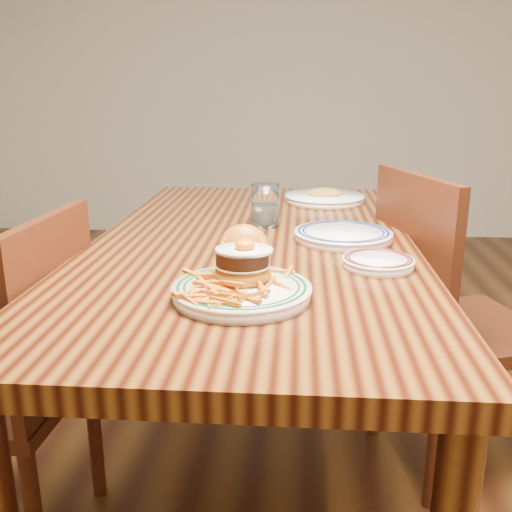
# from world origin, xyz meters

# --- Properties ---
(floor) EXTENTS (6.00, 6.00, 0.00)m
(floor) POSITION_xyz_m (0.00, 0.00, 0.00)
(floor) COLOR black
(floor) RESTS_ON ground
(table) EXTENTS (0.85, 1.60, 0.75)m
(table) POSITION_xyz_m (0.00, 0.00, 0.66)
(table) COLOR black
(table) RESTS_ON floor
(chair_left) EXTENTS (0.42, 0.42, 0.87)m
(chair_left) POSITION_xyz_m (-0.56, -0.28, 0.47)
(chair_left) COLOR #411B0D
(chair_left) RESTS_ON floor
(chair_right) EXTENTS (0.54, 0.54, 0.92)m
(chair_right) POSITION_xyz_m (0.56, 0.12, 0.49)
(chair_right) COLOR #411B0D
(chair_right) RESTS_ON floor
(main_plate) EXTENTS (0.27, 0.28, 0.13)m
(main_plate) POSITION_xyz_m (0.01, -0.43, 0.79)
(main_plate) COLOR white
(main_plate) RESTS_ON table
(side_plate) EXTENTS (0.16, 0.16, 0.02)m
(side_plate) POSITION_xyz_m (0.30, -0.23, 0.76)
(side_plate) COLOR white
(side_plate) RESTS_ON table
(rear_plate) EXTENTS (0.26, 0.26, 0.03)m
(rear_plate) POSITION_xyz_m (0.24, 0.00, 0.77)
(rear_plate) COLOR white
(rear_plate) RESTS_ON table
(water_glass) EXTENTS (0.08, 0.08, 0.12)m
(water_glass) POSITION_xyz_m (0.02, 0.15, 0.80)
(water_glass) COLOR white
(water_glass) RESTS_ON table
(far_plate) EXTENTS (0.28, 0.28, 0.05)m
(far_plate) POSITION_xyz_m (0.21, 0.53, 0.77)
(far_plate) COLOR white
(far_plate) RESTS_ON table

